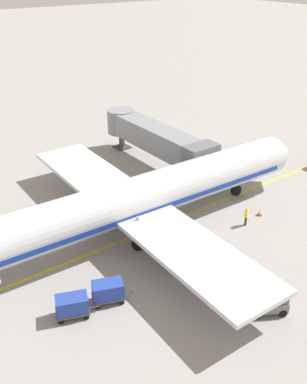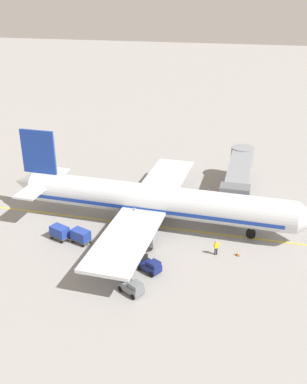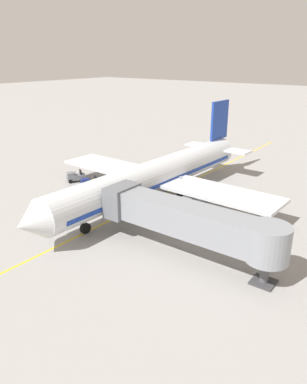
{
  "view_description": "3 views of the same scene",
  "coord_description": "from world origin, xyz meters",
  "px_view_note": "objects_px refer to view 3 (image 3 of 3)",
  "views": [
    {
      "loc": [
        26.32,
        -17.96,
        20.93
      ],
      "look_at": [
        -1.37,
        2.53,
        2.73
      ],
      "focal_mm": 41.12,
      "sensor_mm": 36.0,
      "label": 1
    },
    {
      "loc": [
        44.9,
        11.7,
        25.9
      ],
      "look_at": [
        -2.74,
        -0.25,
        3.24
      ],
      "focal_mm": 41.12,
      "sensor_mm": 36.0,
      "label": 2
    },
    {
      "loc": [
        -25.42,
        34.26,
        16.63
      ],
      "look_at": [
        -2.08,
        3.23,
        2.26
      ],
      "focal_mm": 34.49,
      "sensor_mm": 36.0,
      "label": 3
    }
  ],
  "objects_px": {
    "baggage_tug_lead": "(90,183)",
    "ground_crew_wing_walker": "(80,204)",
    "parked_airliner": "(157,175)",
    "baggage_cart_second_in_train": "(163,167)",
    "jet_bridge": "(189,220)",
    "baggage_cart_front": "(151,171)",
    "baggage_tug_trailing": "(75,177)",
    "safety_cone_nose_left": "(67,216)"
  },
  "relations": [
    {
      "from": "baggage_cart_second_in_train",
      "to": "ground_crew_wing_walker",
      "type": "bearing_deg",
      "value": 93.43
    },
    {
      "from": "baggage_tug_lead",
      "to": "baggage_cart_front",
      "type": "xyz_separation_m",
      "value": [
        -3.5,
        -8.9,
        0.24
      ]
    },
    {
      "from": "parked_airliner",
      "to": "baggage_tug_trailing",
      "type": "distance_m",
      "value": 13.63
    },
    {
      "from": "parked_airliner",
      "to": "safety_cone_nose_left",
      "type": "height_order",
      "value": "parked_airliner"
    },
    {
      "from": "jet_bridge",
      "to": "baggage_tug_lead",
      "type": "xyz_separation_m",
      "value": [
        19.74,
        -7.2,
        -2.75
      ]
    },
    {
      "from": "baggage_cart_front",
      "to": "safety_cone_nose_left",
      "type": "bearing_deg",
      "value": 95.43
    },
    {
      "from": "baggage_cart_front",
      "to": "ground_crew_wing_walker",
      "type": "bearing_deg",
      "value": 94.73
    },
    {
      "from": "baggage_cart_second_in_train",
      "to": "baggage_tug_trailing",
      "type": "bearing_deg",
      "value": 55.26
    },
    {
      "from": "safety_cone_nose_left",
      "to": "ground_crew_wing_walker",
      "type": "bearing_deg",
      "value": -80.04
    },
    {
      "from": "parked_airliner",
      "to": "baggage_cart_second_in_train",
      "type": "distance_m",
      "value": 11.5
    },
    {
      "from": "jet_bridge",
      "to": "baggage_cart_second_in_train",
      "type": "distance_m",
      "value": 24.8
    },
    {
      "from": "baggage_cart_front",
      "to": "baggage_cart_second_in_train",
      "type": "bearing_deg",
      "value": -93.97
    },
    {
      "from": "ground_crew_wing_walker",
      "to": "safety_cone_nose_left",
      "type": "xyz_separation_m",
      "value": [
        -0.4,
        2.29,
        -0.66
      ]
    },
    {
      "from": "baggage_tug_lead",
      "to": "ground_crew_wing_walker",
      "type": "relative_size",
      "value": 1.64
    },
    {
      "from": "baggage_tug_trailing",
      "to": "baggage_cart_front",
      "type": "height_order",
      "value": "baggage_tug_trailing"
    },
    {
      "from": "baggage_cart_front",
      "to": "safety_cone_nose_left",
      "type": "distance_m",
      "value": 17.38
    },
    {
      "from": "baggage_cart_front",
      "to": "baggage_cart_second_in_train",
      "type": "relative_size",
      "value": 1.0
    },
    {
      "from": "baggage_tug_lead",
      "to": "safety_cone_nose_left",
      "type": "distance_m",
      "value": 9.85
    },
    {
      "from": "ground_crew_wing_walker",
      "to": "safety_cone_nose_left",
      "type": "height_order",
      "value": "ground_crew_wing_walker"
    },
    {
      "from": "baggage_tug_lead",
      "to": "ground_crew_wing_walker",
      "type": "distance_m",
      "value": 7.72
    },
    {
      "from": "parked_airliner",
      "to": "ground_crew_wing_walker",
      "type": "distance_m",
      "value": 9.64
    },
    {
      "from": "jet_bridge",
      "to": "safety_cone_nose_left",
      "type": "relative_size",
      "value": 29.17
    },
    {
      "from": "baggage_tug_lead",
      "to": "baggage_cart_front",
      "type": "bearing_deg",
      "value": -111.48
    },
    {
      "from": "baggage_tug_lead",
      "to": "safety_cone_nose_left",
      "type": "bearing_deg",
      "value": 121.53
    },
    {
      "from": "baggage_tug_lead",
      "to": "ground_crew_wing_walker",
      "type": "height_order",
      "value": "ground_crew_wing_walker"
    },
    {
      "from": "parked_airliner",
      "to": "baggage_cart_second_in_train",
      "type": "xyz_separation_m",
      "value": [
        5.91,
        -9.6,
        -2.24
      ]
    },
    {
      "from": "safety_cone_nose_left",
      "to": "jet_bridge",
      "type": "bearing_deg",
      "value": -175.34
    },
    {
      "from": "jet_bridge",
      "to": "baggage_tug_trailing",
      "type": "relative_size",
      "value": 6.23
    },
    {
      "from": "jet_bridge",
      "to": "ground_crew_wing_walker",
      "type": "distance_m",
      "value": 15.24
    },
    {
      "from": "baggage_cart_front",
      "to": "baggage_cart_second_in_train",
      "type": "xyz_separation_m",
      "value": [
        -0.18,
        -2.64,
        0.0
      ]
    },
    {
      "from": "parked_airliner",
      "to": "jet_bridge",
      "type": "bearing_deg",
      "value": 138.0
    },
    {
      "from": "ground_crew_wing_walker",
      "to": "baggage_cart_front",
      "type": "bearing_deg",
      "value": -85.27
    },
    {
      "from": "baggage_tug_lead",
      "to": "safety_cone_nose_left",
      "type": "relative_size",
      "value": 4.69
    },
    {
      "from": "baggage_cart_front",
      "to": "ground_crew_wing_walker",
      "type": "height_order",
      "value": "ground_crew_wing_walker"
    },
    {
      "from": "parked_airliner",
      "to": "jet_bridge",
      "type": "xyz_separation_m",
      "value": [
        -10.14,
        9.13,
        0.27
      ]
    },
    {
      "from": "baggage_cart_front",
      "to": "baggage_cart_second_in_train",
      "type": "height_order",
      "value": "same"
    },
    {
      "from": "parked_airliner",
      "to": "baggage_cart_second_in_train",
      "type": "relative_size",
      "value": 12.65
    },
    {
      "from": "baggage_cart_front",
      "to": "jet_bridge",
      "type": "bearing_deg",
      "value": 135.24
    },
    {
      "from": "parked_airliner",
      "to": "jet_bridge",
      "type": "relative_size",
      "value": 2.17
    },
    {
      "from": "jet_bridge",
      "to": "baggage_tug_lead",
      "type": "distance_m",
      "value": 21.19
    },
    {
      "from": "baggage_tug_lead",
      "to": "baggage_tug_trailing",
      "type": "bearing_deg",
      "value": -11.91
    },
    {
      "from": "baggage_cart_second_in_train",
      "to": "ground_crew_wing_walker",
      "type": "relative_size",
      "value": 1.74
    }
  ]
}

